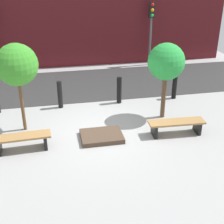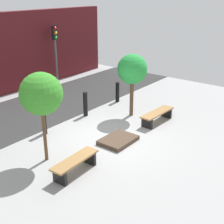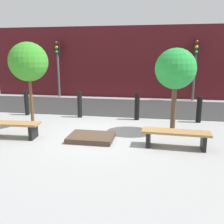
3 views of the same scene
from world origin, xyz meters
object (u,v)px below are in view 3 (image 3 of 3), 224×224
at_px(bench_right, 176,136).
at_px(tree_behind_right_bench, 176,70).
at_px(bollard_left, 80,104).
at_px(planter_bed, 91,137).
at_px(tree_behind_left_bench, 29,62).
at_px(bench_left, 12,127).
at_px(traffic_light_west, 58,58).
at_px(bollard_center, 137,106).
at_px(traffic_light_mid_west, 195,59).
at_px(bollard_far_left, 27,103).
at_px(bollard_right, 199,110).

xyz_separation_m(bench_right, tree_behind_right_bench, (0.00, 1.28, 1.69)).
height_order(tree_behind_right_bench, bollard_left, tree_behind_right_bench).
relative_size(planter_bed, tree_behind_left_bench, 0.45).
height_order(planter_bed, bollard_left, bollard_left).
relative_size(bench_left, bench_right, 0.93).
relative_size(tree_behind_right_bench, traffic_light_west, 0.81).
bearing_deg(planter_bed, bollard_center, 66.33).
bearing_deg(planter_bed, bench_left, -175.23).
bearing_deg(traffic_light_west, traffic_light_mid_west, -0.00).
bearing_deg(planter_bed, traffic_light_mid_west, 62.06).
relative_size(bollard_center, traffic_light_west, 0.32).
xyz_separation_m(tree_behind_right_bench, bollard_far_left, (-5.84, 1.53, -1.50)).
xyz_separation_m(bench_right, tree_behind_left_bench, (-4.80, 1.28, 1.88)).
distance_m(bench_right, traffic_light_mid_west, 7.85).
relative_size(bollard_far_left, traffic_light_west, 0.32).
height_order(planter_bed, tree_behind_left_bench, tree_behind_left_bench).
relative_size(bollard_right, traffic_light_west, 0.29).
distance_m(planter_bed, tree_behind_right_bench, 3.27).
xyz_separation_m(bollard_right, traffic_light_mid_west, (0.42, 4.66, 1.78)).
bearing_deg(traffic_light_mid_west, bench_left, -129.93).
height_order(bench_left, traffic_light_mid_west, traffic_light_mid_west).
bearing_deg(traffic_light_mid_west, tree_behind_left_bench, -135.31).
relative_size(bollard_left, bollard_center, 1.00).
bearing_deg(traffic_light_mid_west, bench_right, -101.03).
height_order(bollard_far_left, bollard_right, bollard_far_left).
bearing_deg(tree_behind_left_bench, bollard_left, 50.67).
bearing_deg(traffic_light_west, bollard_right, -32.56).
bearing_deg(traffic_light_mid_west, tree_behind_right_bench, -103.25).
relative_size(bench_left, tree_behind_right_bench, 0.64).
relative_size(bench_right, bollard_center, 1.74).
height_order(bench_right, bollard_far_left, bollard_far_left).
relative_size(bollard_right, traffic_light_mid_west, 0.30).
bearing_deg(tree_behind_left_bench, bollard_center, 23.34).
bearing_deg(planter_bed, bollard_far_left, 142.76).
bearing_deg(tree_behind_left_bench, bollard_right, 14.68).
bearing_deg(planter_bed, bench_right, -4.77).
bearing_deg(bollard_far_left, planter_bed, -37.24).
bearing_deg(bollard_center, bench_right, -66.00).
xyz_separation_m(tree_behind_right_bench, bollard_right, (1.04, 1.53, -1.54)).
distance_m(planter_bed, bollard_left, 2.89).
height_order(bench_left, traffic_light_west, traffic_light_west).
bearing_deg(tree_behind_right_bench, bollard_center, 129.33).
bearing_deg(planter_bed, bollard_left, 113.67).
relative_size(bench_right, tree_behind_left_bench, 0.63).
bearing_deg(tree_behind_right_bench, bollard_right, 55.81).
bearing_deg(bench_right, bench_left, -177.23).
height_order(bollard_right, traffic_light_mid_west, traffic_light_mid_west).
xyz_separation_m(bollard_far_left, traffic_light_mid_west, (7.29, 4.66, 1.75)).
xyz_separation_m(bench_right, traffic_light_mid_west, (1.46, 7.47, 1.93)).
height_order(bench_left, bollard_far_left, bollard_far_left).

